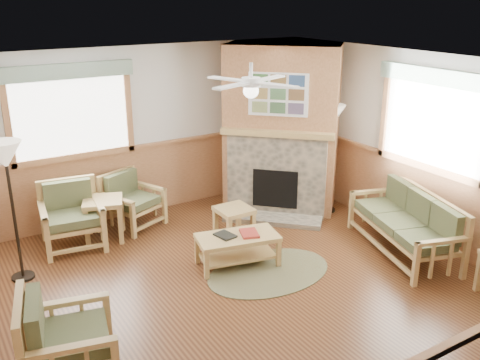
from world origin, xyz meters
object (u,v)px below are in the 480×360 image
end_table_chairs (104,219)px  floor_lamp_left (14,212)px  sofa (404,223)px  floor_lamp_right (330,159)px  coffee_table (238,250)px  footstool (234,221)px  armchair_left (69,339)px  armchair_back_right (133,200)px  armchair_back_left (72,217)px

end_table_chairs → floor_lamp_left: 1.52m
sofa → floor_lamp_right: (0.09, 1.69, 0.47)m
coffee_table → footstool: size_ratio=2.16×
armchair_left → floor_lamp_right: size_ratio=0.51×
armchair_back_right → end_table_chairs: size_ratio=1.34×
floor_lamp_right → armchair_back_right: bearing=159.0°
sofa → floor_lamp_left: floor_lamp_left is taller
armchair_back_left → armchair_back_right: armchair_back_left is taller
coffee_table → footstool: footstool is taller
armchair_back_right → footstool: (1.15, -1.12, -0.20)m
coffee_table → end_table_chairs: 2.12m
armchair_left → floor_lamp_left: 2.31m
armchair_left → floor_lamp_left: floor_lamp_left is taller
armchair_left → footstool: size_ratio=1.86×
sofa → armchair_back_right: bearing=-117.2°
end_table_chairs → armchair_back_left: bearing=-178.6°
end_table_chairs → footstool: size_ratio=1.26×
sofa → armchair_back_left: (-3.87, 2.58, 0.03)m
coffee_table → floor_lamp_right: bearing=32.4°
floor_lamp_left → floor_lamp_right: size_ratio=1.01×
floor_lamp_left → floor_lamp_right: 4.78m
armchair_back_left → end_table_chairs: armchair_back_left is taller
armchair_back_right → floor_lamp_left: floor_lamp_left is taller
armchair_back_right → armchair_left: size_ratio=0.90×
armchair_back_right → armchair_left: bearing=-143.6°
armchair_back_right → floor_lamp_right: (2.96, -1.13, 0.48)m
armchair_back_right → armchair_left: (-1.80, -3.06, 0.04)m
armchair_left → end_table_chairs: armchair_left is taller
sofa → footstool: sofa is taller
coffee_table → sofa: bearing=-9.5°
end_table_chairs → coffee_table: bearing=-54.2°
coffee_table → floor_lamp_left: (-2.52, 1.15, 0.69)m
footstool → floor_lamp_left: bearing=173.9°
armchair_left → end_table_chairs: bearing=-10.8°
armchair_left → end_table_chairs: (1.26, 2.83, -0.15)m
coffee_table → floor_lamp_right: floor_lamp_right is taller
armchair_back_right → armchair_left: armchair_left is taller
floor_lamp_right → end_table_chairs: bearing=165.5°
armchair_left → sofa: bearing=-74.0°
coffee_table → end_table_chairs: size_ratio=1.71×
floor_lamp_left → floor_lamp_right: (4.77, -0.33, -0.01)m
armchair_left → coffee_table: armchair_left is taller
sofa → armchair_left: bearing=-69.7°
armchair_back_right → floor_lamp_left: 2.04m
armchair_back_right → coffee_table: size_ratio=0.78×
armchair_back_left → floor_lamp_left: floor_lamp_left is taller
footstool → end_table_chairs: bearing=152.4°
armchair_back_right → floor_lamp_right: bearing=-44.1°
armchair_left → coffee_table: bearing=-52.9°
armchair_back_right → end_table_chairs: armchair_back_right is taller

